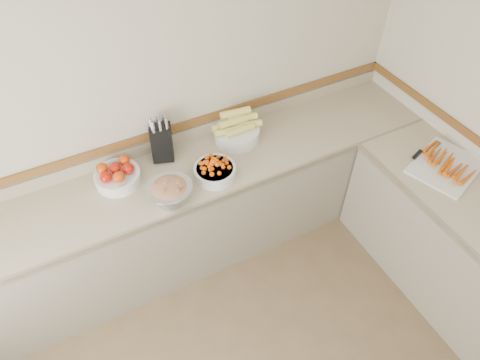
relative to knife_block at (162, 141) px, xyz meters
name	(u,v)px	position (x,y,z in m)	size (l,w,h in m)	color
back_wall	(150,105)	(-0.01, 0.10, 0.26)	(4.00, 4.00, 0.00)	#B9B199
counter_back	(180,217)	(-0.01, -0.22, -0.59)	(4.00, 0.65, 1.08)	gray
knife_block	(162,141)	(0.00, 0.00, 0.00)	(0.20, 0.22, 0.36)	black
tomato_bowl	(117,175)	(-0.36, -0.10, -0.08)	(0.31, 0.31, 0.15)	silver
cherry_tomato_bowl	(215,170)	(0.25, -0.35, -0.09)	(0.29, 0.29, 0.16)	silver
corn_bowl	(237,131)	(0.56, -0.07, -0.06)	(0.38, 0.34, 0.25)	silver
rhubarb_bowl	(170,192)	(-0.11, -0.43, -0.06)	(0.30, 0.30, 0.17)	#B2B2BA
cutting_board	(445,164)	(1.74, -1.01, -0.12)	(0.60, 0.54, 0.07)	silver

